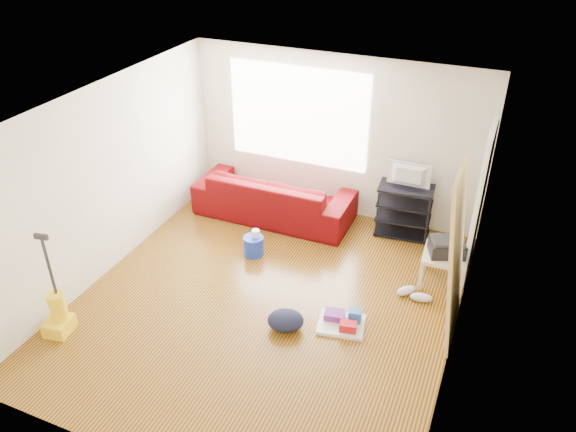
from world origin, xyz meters
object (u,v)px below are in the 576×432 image
at_px(sofa, 274,216).
at_px(vacuum, 58,314).
at_px(tv_stand, 404,210).
at_px(cleaning_tray, 343,322).
at_px(side_table, 445,258).
at_px(backpack, 286,328).
at_px(bucket, 254,254).

distance_m(sofa, vacuum, 3.60).
bearing_deg(vacuum, tv_stand, 38.88).
bearing_deg(cleaning_tray, sofa, 131.78).
bearing_deg(tv_stand, side_table, -56.81).
xyz_separation_m(sofa, backpack, (1.18, -2.31, 0.00)).
height_order(tv_stand, cleaning_tray, tv_stand).
relative_size(side_table, vacuum, 0.44).
bearing_deg(cleaning_tray, backpack, -153.07).
relative_size(sofa, vacuum, 1.86).
bearing_deg(vacuum, bucket, 48.82).
height_order(bucket, vacuum, vacuum).
xyz_separation_m(tv_stand, cleaning_tray, (-0.17, -2.27, -0.34)).
xyz_separation_m(backpack, vacuum, (-2.41, -1.06, 0.24)).
height_order(cleaning_tray, backpack, cleaning_tray).
relative_size(tv_stand, vacuum, 0.62).
distance_m(bucket, backpack, 1.60).
bearing_deg(tv_stand, sofa, -176.99).
bearing_deg(backpack, vacuum, -175.06).
height_order(sofa, backpack, sofa).
distance_m(sofa, tv_stand, 2.02).
xyz_separation_m(tv_stand, bucket, (-1.80, -1.35, -0.40)).
relative_size(side_table, bucket, 2.04).
relative_size(sofa, backpack, 5.67).
xyz_separation_m(tv_stand, vacuum, (-3.19, -3.64, -0.16)).
height_order(side_table, cleaning_tray, side_table).
xyz_separation_m(side_table, bucket, (-2.56, -0.38, -0.38)).
bearing_deg(cleaning_tray, side_table, 54.61).
relative_size(tv_stand, cleaning_tray, 1.34).
height_order(bucket, backpack, bucket).
height_order(tv_stand, vacuum, vacuum).
relative_size(tv_stand, side_table, 1.42).
relative_size(bucket, backpack, 0.66).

